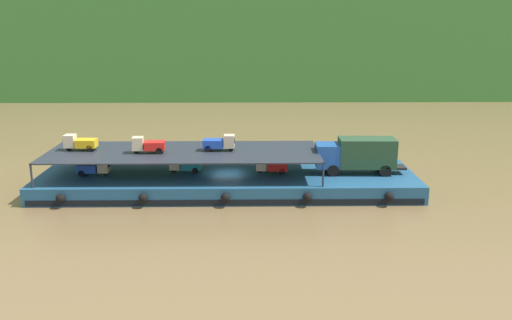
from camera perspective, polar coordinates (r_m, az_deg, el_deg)
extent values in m
plane|color=brown|center=(46.70, -3.05, -3.22)|extent=(400.00, 400.00, 0.00)
cube|color=#387533|center=(111.52, -1.85, 14.71)|extent=(139.97, 32.82, 28.42)
cube|color=navy|center=(46.47, -3.06, -2.34)|extent=(32.56, 8.74, 1.50)
cube|color=black|center=(42.43, -3.27, -4.60)|extent=(31.90, 0.06, 0.50)
sphere|color=black|center=(44.58, -20.30, -3.89)|extent=(0.75, 0.75, 0.75)
sphere|color=black|center=(42.85, -12.04, -4.01)|extent=(0.75, 0.75, 0.75)
sphere|color=black|center=(42.08, -3.29, -4.05)|extent=(0.75, 0.75, 0.75)
sphere|color=black|center=(42.30, 5.58, -4.00)|extent=(0.75, 0.75, 0.75)
sphere|color=black|center=(43.51, 14.15, -3.86)|extent=(0.75, 0.75, 0.75)
cube|color=#1E4C99|center=(46.33, 7.69, 0.51)|extent=(2.05, 2.24, 2.00)
cube|color=#192833|center=(46.12, 6.44, 0.94)|extent=(0.11, 1.84, 0.60)
cube|color=#234228|center=(46.81, 11.84, 0.79)|extent=(4.86, 2.42, 2.50)
cube|color=black|center=(47.13, 11.75, -0.74)|extent=(6.83, 1.55, 0.20)
cylinder|color=black|center=(47.62, 7.98, -0.47)|extent=(1.01, 0.31, 1.00)
cylinder|color=black|center=(45.70, 8.29, -1.14)|extent=(1.01, 0.31, 1.00)
cylinder|color=black|center=(48.40, 13.20, -0.48)|extent=(1.01, 0.31, 1.00)
cylinder|color=black|center=(46.50, 13.72, -1.13)|extent=(1.01, 0.31, 1.00)
cylinder|color=#232833|center=(50.07, 6.03, 0.94)|extent=(0.16, 0.16, 2.00)
cylinder|color=#232833|center=(42.63, 7.25, -1.57)|extent=(0.16, 0.16, 2.00)
cylinder|color=#232833|center=(52.61, -19.93, 0.80)|extent=(0.16, 0.16, 2.00)
cylinder|color=#232833|center=(45.58, -23.02, -1.58)|extent=(0.16, 0.16, 2.00)
cube|color=#232833|center=(46.05, -7.83, 0.87)|extent=(23.36, 7.94, 0.10)
cube|color=#1E47B7|center=(47.81, -17.65, -0.82)|extent=(1.74, 1.25, 0.70)
cube|color=#C6B793|center=(47.33, -16.06, -0.60)|extent=(0.93, 1.03, 1.10)
cube|color=#19232D|center=(47.17, -15.53, -0.47)|extent=(0.07, 0.85, 0.38)
cylinder|color=black|center=(47.43, -15.84, -1.24)|extent=(0.56, 0.16, 0.56)
cylinder|color=black|center=(47.55, -18.27, -1.39)|extent=(0.56, 0.16, 0.56)
cylinder|color=black|center=(48.51, -17.87, -1.04)|extent=(0.56, 0.16, 0.56)
cube|color=teal|center=(46.75, -7.00, -0.56)|extent=(1.70, 1.21, 0.70)
cube|color=beige|center=(46.86, -8.71, -0.33)|extent=(0.90, 1.00, 1.10)
cube|color=#19232D|center=(46.90, -9.29, -0.21)|extent=(0.04, 0.85, 0.38)
cylinder|color=black|center=(47.03, -8.87, -0.98)|extent=(0.56, 0.14, 0.56)
cylinder|color=black|center=(47.31, -6.44, -0.80)|extent=(0.56, 0.14, 0.56)
cylinder|color=black|center=(46.29, -6.56, -1.15)|extent=(0.56, 0.14, 0.56)
cube|color=red|center=(46.20, 2.32, -0.65)|extent=(1.76, 1.29, 0.70)
cube|color=beige|center=(46.17, 0.59, -0.39)|extent=(0.95, 1.05, 1.10)
cube|color=#19232D|center=(46.15, 0.00, -0.25)|extent=(0.09, 0.85, 0.38)
cylinder|color=black|center=(46.32, 0.40, -1.04)|extent=(0.57, 0.17, 0.56)
cylinder|color=black|center=(46.81, 2.81, -0.89)|extent=(0.57, 0.17, 0.56)
cylinder|color=black|center=(45.79, 2.82, -1.25)|extent=(0.57, 0.17, 0.56)
cube|color=gold|center=(48.13, -17.80, 1.73)|extent=(1.73, 1.24, 0.70)
cube|color=beige|center=(48.55, -19.38, 1.95)|extent=(0.93, 1.02, 1.10)
cube|color=#19232D|center=(48.69, -19.91, 2.07)|extent=(0.06, 0.85, 0.38)
cylinder|color=black|center=(48.72, -19.49, 1.32)|extent=(0.56, 0.15, 0.56)
cylinder|color=black|center=(48.57, -17.12, 1.48)|extent=(0.56, 0.15, 0.56)
cylinder|color=black|center=(47.59, -17.50, 1.18)|extent=(0.56, 0.15, 0.56)
cube|color=red|center=(45.80, -10.85, 1.54)|extent=(1.77, 1.29, 0.70)
cube|color=#C6B793|center=(45.95, -12.60, 1.75)|extent=(0.96, 1.05, 1.10)
cube|color=#19232D|center=(46.00, -13.19, 1.87)|extent=(0.09, 0.85, 0.38)
cylinder|color=black|center=(46.10, -12.74, 1.08)|extent=(0.57, 0.17, 0.56)
cylinder|color=black|center=(46.35, -10.27, 1.28)|extent=(0.57, 0.17, 0.56)
cylinder|color=black|center=(45.33, -10.40, 0.97)|extent=(0.57, 0.17, 0.56)
cube|color=#1E47B7|center=(45.90, -4.64, 1.79)|extent=(1.74, 1.26, 0.70)
cube|color=#C6B793|center=(45.74, -2.90, 2.03)|extent=(0.93, 1.03, 1.10)
cube|color=#19232D|center=(45.68, -2.32, 2.16)|extent=(0.07, 0.85, 0.38)
cylinder|color=black|center=(45.85, -2.71, 1.36)|extent=(0.56, 0.16, 0.56)
cylinder|color=black|center=(45.51, -5.20, 1.21)|extent=(0.56, 0.16, 0.56)
cylinder|color=black|center=(46.54, -5.06, 1.52)|extent=(0.56, 0.16, 0.56)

